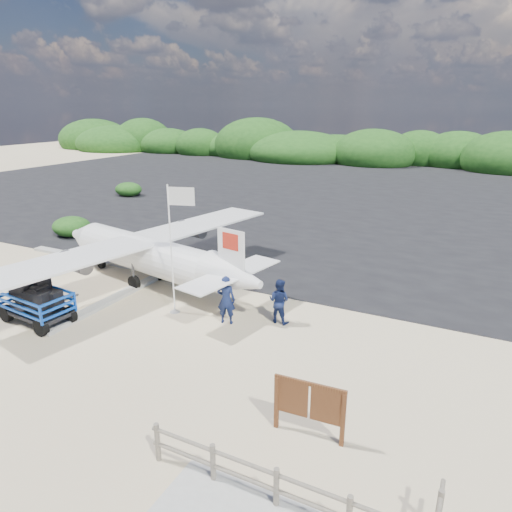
{
  "coord_description": "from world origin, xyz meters",
  "views": [
    {
      "loc": [
        8.89,
        -11.68,
        7.88
      ],
      "look_at": [
        0.89,
        4.26,
        1.96
      ],
      "focal_mm": 32.0,
      "sensor_mm": 36.0,
      "label": 1
    }
  ],
  "objects_px": {
    "crew_b": "(279,301)",
    "flagpole": "(175,312)",
    "signboard": "(308,436)",
    "crew_a": "(226,300)",
    "baggage_cart": "(39,322)"
  },
  "relations": [
    {
      "from": "signboard",
      "to": "crew_a",
      "type": "bearing_deg",
      "value": 134.65
    },
    {
      "from": "flagpole",
      "to": "crew_a",
      "type": "relative_size",
      "value": 2.7
    },
    {
      "from": "flagpole",
      "to": "signboard",
      "type": "distance_m",
      "value": 8.53
    },
    {
      "from": "flagpole",
      "to": "crew_a",
      "type": "height_order",
      "value": "flagpole"
    },
    {
      "from": "baggage_cart",
      "to": "flagpole",
      "type": "bearing_deg",
      "value": 41.81
    },
    {
      "from": "signboard",
      "to": "crew_b",
      "type": "distance_m",
      "value": 6.4
    },
    {
      "from": "crew_b",
      "to": "signboard",
      "type": "bearing_deg",
      "value": 123.74
    },
    {
      "from": "crew_a",
      "to": "crew_b",
      "type": "height_order",
      "value": "crew_a"
    },
    {
      "from": "signboard",
      "to": "crew_a",
      "type": "height_order",
      "value": "crew_a"
    },
    {
      "from": "crew_b",
      "to": "flagpole",
      "type": "bearing_deg",
      "value": 17.64
    },
    {
      "from": "baggage_cart",
      "to": "crew_a",
      "type": "height_order",
      "value": "crew_a"
    },
    {
      "from": "crew_a",
      "to": "flagpole",
      "type": "bearing_deg",
      "value": -12.52
    },
    {
      "from": "flagpole",
      "to": "signboard",
      "type": "relative_size",
      "value": 2.66
    },
    {
      "from": "signboard",
      "to": "crew_b",
      "type": "relative_size",
      "value": 1.11
    },
    {
      "from": "signboard",
      "to": "crew_b",
      "type": "height_order",
      "value": "crew_b"
    }
  ]
}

